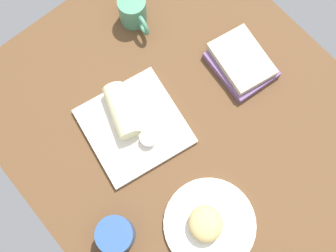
# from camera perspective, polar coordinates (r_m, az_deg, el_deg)

# --- Properties ---
(dining_table) EXTENTS (1.10, 0.90, 0.04)m
(dining_table) POSITION_cam_1_polar(r_m,az_deg,el_deg) (1.11, 3.43, -1.01)
(dining_table) COLOR brown
(dining_table) RESTS_ON ground
(round_plate) EXTENTS (0.23, 0.23, 0.01)m
(round_plate) POSITION_cam_1_polar(r_m,az_deg,el_deg) (1.05, 5.92, -13.67)
(round_plate) COLOR white
(round_plate) RESTS_ON dining_table
(scone_pastry) EXTENTS (0.13, 0.13, 0.05)m
(scone_pastry) POSITION_cam_1_polar(r_m,az_deg,el_deg) (1.01, 5.35, -13.65)
(scone_pastry) COLOR tan
(scone_pastry) RESTS_ON round_plate
(square_plate) EXTENTS (0.29, 0.29, 0.02)m
(square_plate) POSITION_cam_1_polar(r_m,az_deg,el_deg) (1.09, -4.80, -0.04)
(square_plate) COLOR silver
(square_plate) RESTS_ON dining_table
(sauce_cup) EXTENTS (0.04, 0.04, 0.02)m
(sauce_cup) POSITION_cam_1_polar(r_m,az_deg,el_deg) (1.05, -2.79, -1.79)
(sauce_cup) COLOR silver
(sauce_cup) RESTS_ON square_plate
(breakfast_wrap) EXTENTS (0.16, 0.10, 0.06)m
(breakfast_wrap) POSITION_cam_1_polar(r_m,az_deg,el_deg) (1.06, -6.63, 2.17)
(breakfast_wrap) COLOR beige
(breakfast_wrap) RESTS_ON square_plate
(book_stack) EXTENTS (0.20, 0.16, 0.05)m
(book_stack) POSITION_cam_1_polar(r_m,az_deg,el_deg) (1.15, 10.38, 8.84)
(book_stack) COLOR #6B4C7A
(book_stack) RESTS_ON dining_table
(coffee_mug) EXTENTS (0.09, 0.13, 0.09)m
(coffee_mug) POSITION_cam_1_polar(r_m,az_deg,el_deg) (1.01, -7.53, -15.23)
(coffee_mug) COLOR #2D518C
(coffee_mug) RESTS_ON dining_table
(second_mug) EXTENTS (0.13, 0.08, 0.09)m
(second_mug) POSITION_cam_1_polar(r_m,az_deg,el_deg) (1.19, -4.93, 15.90)
(second_mug) COLOR #4C8C6B
(second_mug) RESTS_ON dining_table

